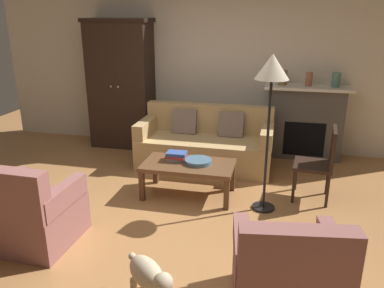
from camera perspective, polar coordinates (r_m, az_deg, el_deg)
The scene contains 16 objects.
ground_plane at distance 4.41m, azimuth -3.95°, elevation -10.47°, with size 9.60×9.60×0.00m, color #B27A47.
back_wall at distance 6.37m, azimuth 2.57°, elevation 11.99°, with size 7.20×0.10×2.80m, color silver.
fireplace at distance 6.18m, azimuth 16.29°, elevation 3.19°, with size 1.26×0.48×1.12m.
armoire at distance 6.52m, azimuth -10.37°, elevation 8.67°, with size 1.06×0.57×2.07m.
couch at distance 5.67m, azimuth 2.00°, elevation -0.11°, with size 1.92×0.86×0.86m.
coffee_table at distance 4.71m, azimuth -0.53°, elevation -3.49°, with size 1.10×0.60×0.42m.
fruit_bowl at distance 4.68m, azimuth 0.92°, elevation -2.56°, with size 0.33×0.33×0.05m, color slate.
book_stack at distance 4.76m, azimuth -2.28°, elevation -1.82°, with size 0.26×0.19×0.11m.
mantel_vase_bronze at distance 6.02m, azimuth 13.22°, elevation 9.51°, with size 0.13×0.13×0.22m, color olive.
mantel_vase_terracotta at distance 6.03m, azimuth 16.86°, elevation 9.13°, with size 0.10×0.10×0.20m, color #A86042.
mantel_vase_jade at distance 6.07m, azimuth 20.48°, elevation 8.84°, with size 0.13×0.13×0.21m, color slate.
armchair_near_left at distance 4.08m, azimuth -22.60°, elevation -9.52°, with size 0.79×0.79×0.88m.
armchair_near_right at distance 3.06m, azimuth 13.83°, elevation -18.66°, with size 0.88×0.87×0.88m.
side_chair_wooden at distance 4.80m, azimuth 18.53°, elevation -2.20°, with size 0.48×0.48×0.90m.
floor_lamp at distance 4.14m, azimuth 11.67°, elevation 9.69°, with size 0.36×0.36×1.76m.
dog at distance 3.14m, azimuth -6.41°, elevation -18.68°, with size 0.48×0.44×0.39m.
Camera 1 is at (1.16, -3.67, 2.15)m, focal length 36.19 mm.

